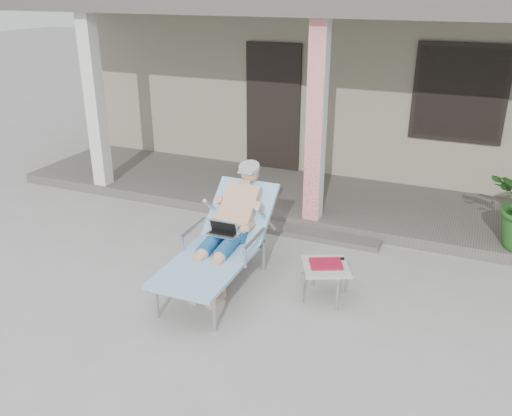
% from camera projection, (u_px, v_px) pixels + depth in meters
% --- Properties ---
extents(ground, '(60.00, 60.00, 0.00)m').
position_uv_depth(ground, '(250.00, 305.00, 5.69)').
color(ground, '#9E9E99').
rests_on(ground, ground).
extents(house, '(10.40, 5.40, 3.30)m').
position_uv_depth(house, '(382.00, 64.00, 10.57)').
color(house, gray).
rests_on(house, ground).
extents(porch_deck, '(10.00, 2.00, 0.15)m').
position_uv_depth(porch_deck, '(329.00, 201.00, 8.21)').
color(porch_deck, '#605B56').
rests_on(porch_deck, ground).
extents(porch_overhang, '(10.00, 2.30, 2.85)m').
position_uv_depth(porch_overhang, '(338.00, 11.00, 7.12)').
color(porch_overhang, silver).
rests_on(porch_overhang, porch_deck).
extents(porch_step, '(2.00, 0.30, 0.07)m').
position_uv_depth(porch_step, '(305.00, 233.00, 7.25)').
color(porch_step, '#605B56').
rests_on(porch_step, ground).
extents(lounger, '(0.77, 1.99, 1.28)m').
position_uv_depth(lounger, '(225.00, 215.00, 5.90)').
color(lounger, '#B7B7BC').
rests_on(lounger, ground).
extents(side_table, '(0.63, 0.63, 0.42)m').
position_uv_depth(side_table, '(326.00, 268.00, 5.70)').
color(side_table, '#B2B3AD').
rests_on(side_table, ground).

